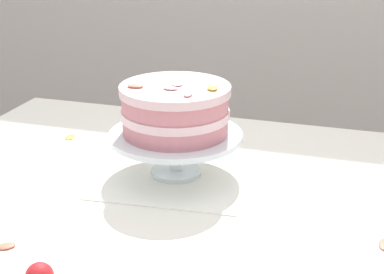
# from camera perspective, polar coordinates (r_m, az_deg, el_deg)

# --- Properties ---
(dining_table) EXTENTS (1.40, 1.00, 0.74)m
(dining_table) POSITION_cam_1_polar(r_m,az_deg,el_deg) (1.21, 1.01, -10.42)
(dining_table) COLOR white
(dining_table) RESTS_ON ground
(linen_napkin) EXTENTS (0.34, 0.34, 0.00)m
(linen_napkin) POSITION_cam_1_polar(r_m,az_deg,el_deg) (1.28, -1.59, -3.67)
(linen_napkin) COLOR white
(linen_napkin) RESTS_ON dining_table
(cake_stand) EXTENTS (0.29, 0.29, 0.10)m
(cake_stand) POSITION_cam_1_polar(r_m,az_deg,el_deg) (1.25, -1.63, -0.29)
(cake_stand) COLOR silver
(cake_stand) RESTS_ON linen_napkin
(layer_cake) EXTENTS (0.24, 0.24, 0.11)m
(layer_cake) POSITION_cam_1_polar(r_m,az_deg,el_deg) (1.23, -1.66, 2.77)
(layer_cake) COLOR #CC7A84
(layer_cake) RESTS_ON cake_stand
(loose_petal_0) EXTENTS (0.03, 0.04, 0.00)m
(loose_petal_0) POSITION_cam_1_polar(r_m,az_deg,el_deg) (1.52, -11.93, 0.01)
(loose_petal_0) COLOR yellow
(loose_petal_0) RESTS_ON dining_table
(loose_petal_1) EXTENTS (0.02, 0.04, 0.00)m
(loose_petal_1) POSITION_cam_1_polar(r_m,az_deg,el_deg) (1.08, 18.42, -10.00)
(loose_petal_1) COLOR #E56B51
(loose_petal_1) RESTS_ON dining_table
(loose_petal_2) EXTENTS (0.04, 0.04, 0.01)m
(loose_petal_2) POSITION_cam_1_polar(r_m,az_deg,el_deg) (1.07, -17.85, -10.18)
(loose_petal_2) COLOR #E56B51
(loose_petal_2) RESTS_ON dining_table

